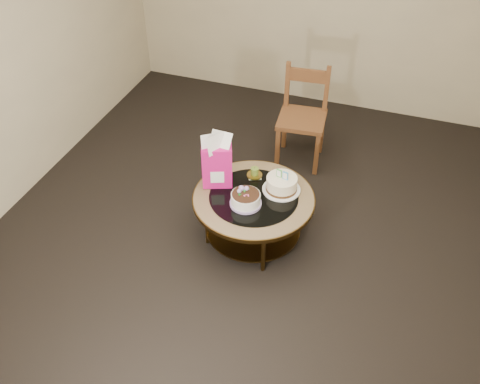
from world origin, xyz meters
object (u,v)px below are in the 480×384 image
(gift_bag, at_px, (217,161))
(dining_chair, at_px, (303,116))
(coffee_table, at_px, (254,204))
(cream_cake, at_px, (282,184))
(decorated_cake, at_px, (246,199))

(gift_bag, height_order, dining_chair, dining_chair)
(coffee_table, relative_size, cream_cake, 3.19)
(coffee_table, distance_m, gift_bag, 0.47)
(decorated_cake, relative_size, gift_bag, 0.53)
(decorated_cake, bearing_deg, dining_chair, 84.97)
(coffee_table, distance_m, decorated_cake, 0.18)
(dining_chair, bearing_deg, decorated_cake, -100.53)
(gift_bag, relative_size, dining_chair, 0.50)
(coffee_table, bearing_deg, gift_bag, 170.81)
(decorated_cake, height_order, cream_cake, cream_cake)
(dining_chair, bearing_deg, cream_cake, -90.28)
(cream_cake, relative_size, dining_chair, 0.32)
(gift_bag, bearing_deg, dining_chair, 49.21)
(decorated_cake, height_order, dining_chair, dining_chair)
(gift_bag, bearing_deg, decorated_cake, -50.20)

